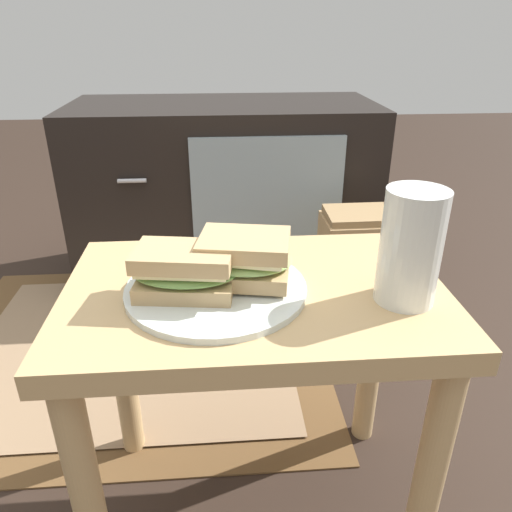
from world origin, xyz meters
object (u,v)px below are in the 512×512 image
object	(u,v)px
tv_cabinet	(226,192)
sandwich_front	(185,271)
sandwich_back	(244,257)
paper_bag	(359,274)
plate	(216,289)
beer_glass	(410,248)

from	to	relation	value
tv_cabinet	sandwich_front	bearing A→B (deg)	-94.21
sandwich_back	paper_bag	bearing A→B (deg)	57.14
tv_cabinet	plate	xyz separation A→B (m)	(-0.03, -0.96, 0.17)
tv_cabinet	plate	bearing A→B (deg)	-91.77
plate	sandwich_back	size ratio (longest dim) A/B	1.71
sandwich_front	paper_bag	distance (m)	0.77
sandwich_front	beer_glass	bearing A→B (deg)	-4.99
sandwich_front	paper_bag	size ratio (longest dim) A/B	0.42
sandwich_front	beer_glass	xyz separation A→B (m)	(0.30, -0.03, 0.04)
sandwich_front	beer_glass	world-z (taller)	beer_glass
tv_cabinet	plate	world-z (taller)	tv_cabinet
plate	sandwich_front	world-z (taller)	sandwich_front
tv_cabinet	beer_glass	size ratio (longest dim) A/B	5.99
sandwich_front	paper_bag	xyz separation A→B (m)	(0.43, 0.56, -0.32)
sandwich_front	beer_glass	size ratio (longest dim) A/B	0.96
plate	sandwich_back	bearing A→B (deg)	18.85
beer_glass	sandwich_front	bearing A→B (deg)	175.01
plate	sandwich_back	xyz separation A→B (m)	(0.04, 0.01, 0.04)
sandwich_back	paper_bag	distance (m)	0.71
sandwich_front	paper_bag	bearing A→B (deg)	52.66
tv_cabinet	sandwich_back	size ratio (longest dim) A/B	6.31
sandwich_back	beer_glass	xyz separation A→B (m)	(0.22, -0.06, 0.03)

